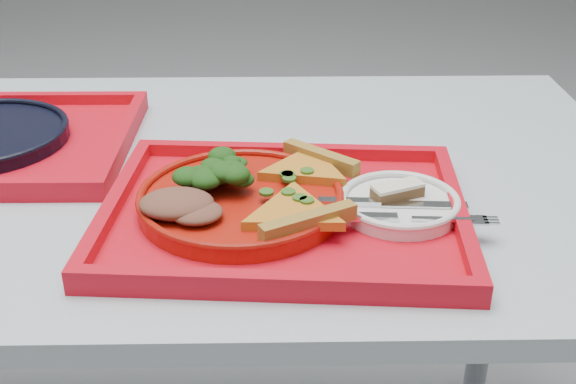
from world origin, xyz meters
name	(u,v)px	position (x,y,z in m)	size (l,w,h in m)	color
table	(103,211)	(0.00, 0.00, 0.68)	(1.60, 0.80, 0.75)	#A4ADB8
tray_main	(284,216)	(0.27, -0.16, 0.76)	(0.45, 0.35, 0.01)	red
dinner_plate	(241,202)	(0.22, -0.15, 0.77)	(0.26, 0.26, 0.02)	#A5150B
side_plate	(399,206)	(0.42, -0.16, 0.77)	(0.15, 0.15, 0.01)	white
pizza_slice_a	(293,209)	(0.28, -0.20, 0.79)	(0.14, 0.12, 0.02)	gold
pizza_slice_b	(305,166)	(0.30, -0.09, 0.79)	(0.14, 0.12, 0.02)	gold
salad_heap	(221,165)	(0.19, -0.11, 0.80)	(0.10, 0.09, 0.05)	black
meat_portion	(177,203)	(0.14, -0.19, 0.79)	(0.09, 0.07, 0.03)	brown
dessert_bar	(397,191)	(0.41, -0.15, 0.79)	(0.07, 0.05, 0.02)	#4F2C1A
knife	(393,203)	(0.41, -0.17, 0.78)	(0.18, 0.02, 0.01)	silver
fork	(410,218)	(0.42, -0.21, 0.78)	(0.18, 0.02, 0.01)	silver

